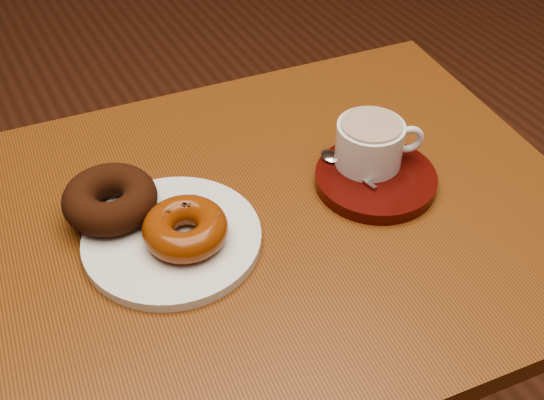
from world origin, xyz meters
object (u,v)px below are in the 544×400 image
donut_plate (172,239)px  cafe_table (259,282)px  coffee_cup (371,143)px  saucer (376,179)px

donut_plate → cafe_table: bearing=-4.6°
cafe_table → donut_plate: (-0.11, 0.01, 0.13)m
coffee_cup → saucer: bearing=-81.0°
cafe_table → coffee_cup: bearing=8.7°
donut_plate → coffee_cup: 0.29m
donut_plate → coffee_cup: coffee_cup is taller
saucer → donut_plate: bearing=174.6°
cafe_table → coffee_cup: (0.17, 0.01, 0.17)m
donut_plate → saucer: saucer is taller
saucer → coffee_cup: (0.01, 0.03, 0.04)m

